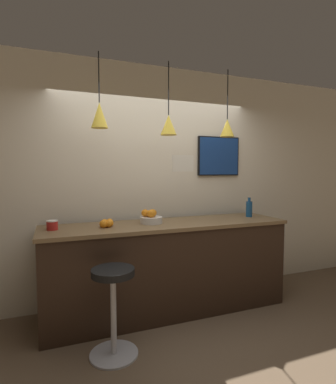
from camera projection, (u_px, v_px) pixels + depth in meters
name	position (u px, v px, depth m)	size (l,w,h in m)	color
ground_plane	(194.00, 341.00, 2.83)	(14.00, 14.00, 0.00)	brown
back_wall	(155.00, 183.00, 3.80)	(8.00, 0.06, 2.90)	beige
service_counter	(168.00, 267.00, 3.43)	(2.77, 0.71, 1.02)	black
bar_stool	(113.00, 298.00, 2.58)	(0.42, 0.42, 0.77)	#B7B7BC
fruit_bowl	(151.00, 217.00, 3.35)	(0.25, 0.25, 0.16)	beige
orange_pile	(107.00, 223.00, 3.15)	(0.16, 0.18, 0.08)	orange
juice_bottle	(249.00, 209.00, 3.82)	(0.08, 0.08, 0.25)	navy
spread_jar	(52.00, 225.00, 2.98)	(0.11, 0.11, 0.10)	red
pendant_lamp_left	(99.00, 115.00, 3.03)	(0.17, 0.17, 0.76)	black
pendant_lamp_middle	(169.00, 125.00, 3.30)	(0.18, 0.18, 0.80)	black
pendant_lamp_right	(227.00, 128.00, 3.57)	(0.17, 0.17, 0.79)	black
mounted_tv	(219.00, 156.00, 4.04)	(0.61, 0.04, 0.52)	black
hanging_menu_board	(183.00, 163.00, 3.11)	(0.24, 0.01, 0.17)	silver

